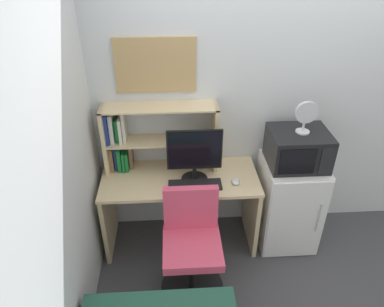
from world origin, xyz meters
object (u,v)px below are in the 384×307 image
at_px(monitor, 195,154).
at_px(mini_fridge, 288,203).
at_px(computer_mouse, 235,182).
at_px(desk_chair, 192,250).
at_px(keyboard, 195,185).
at_px(microwave, 298,148).
at_px(hutch_bookshelf, 142,137).
at_px(wall_corkboard, 155,65).
at_px(desk_fan, 306,115).

xyz_separation_m(monitor, mini_fridge, (0.85, 0.02, -0.56)).
height_order(monitor, mini_fridge, monitor).
height_order(computer_mouse, desk_chair, desk_chair).
bearing_deg(keyboard, monitor, 89.36).
distance_m(mini_fridge, microwave, 0.57).
height_order(keyboard, desk_chair, desk_chair).
bearing_deg(mini_fridge, microwave, 89.96).
distance_m(hutch_bookshelf, computer_mouse, 0.86).
relative_size(desk_chair, wall_corkboard, 1.40).
xyz_separation_m(monitor, microwave, (0.85, 0.02, 0.01)).
bearing_deg(keyboard, desk_fan, 6.81).
bearing_deg(mini_fridge, wall_corkboard, 165.28).
relative_size(hutch_bookshelf, desk_chair, 1.07).
xyz_separation_m(hutch_bookshelf, microwave, (1.27, -0.20, -0.04)).
xyz_separation_m(monitor, wall_corkboard, (-0.29, 0.32, 0.63)).
bearing_deg(computer_mouse, microwave, 9.94).
bearing_deg(microwave, desk_fan, -23.45).
height_order(microwave, desk_chair, microwave).
distance_m(hutch_bookshelf, mini_fridge, 1.42).
height_order(mini_fridge, wall_corkboard, wall_corkboard).
relative_size(keyboard, computer_mouse, 4.72).
distance_m(hutch_bookshelf, desk_fan, 1.33).
xyz_separation_m(keyboard, desk_chair, (-0.05, -0.37, -0.34)).
height_order(mini_fridge, microwave, microwave).
height_order(monitor, desk_chair, monitor).
xyz_separation_m(keyboard, mini_fridge, (0.85, 0.11, -0.32)).
bearing_deg(wall_corkboard, desk_fan, -14.69).
height_order(computer_mouse, wall_corkboard, wall_corkboard).
bearing_deg(desk_fan, desk_chair, -152.38).
height_order(monitor, computer_mouse, monitor).
bearing_deg(wall_corkboard, monitor, -48.00).
bearing_deg(hutch_bookshelf, monitor, -27.69).
distance_m(hutch_bookshelf, microwave, 1.29).
distance_m(computer_mouse, microwave, 0.58).
distance_m(microwave, wall_corkboard, 1.32).
bearing_deg(mini_fridge, hutch_bookshelf, 170.93).
height_order(desk_chair, wall_corkboard, wall_corkboard).
bearing_deg(desk_fan, mini_fridge, 168.13).
bearing_deg(wall_corkboard, keyboard, -54.70).
bearing_deg(wall_corkboard, computer_mouse, -31.83).
distance_m(hutch_bookshelf, desk_chair, 1.00).
relative_size(hutch_bookshelf, mini_fridge, 1.12).
height_order(hutch_bookshelf, keyboard, hutch_bookshelf).
bearing_deg(keyboard, desk_chair, -97.50).
height_order(desk_fan, wall_corkboard, wall_corkboard).
bearing_deg(mini_fridge, desk_fan, -11.87).
height_order(hutch_bookshelf, computer_mouse, hutch_bookshelf).
distance_m(mini_fridge, wall_corkboard, 1.67).
bearing_deg(desk_chair, monitor, 83.76).
xyz_separation_m(hutch_bookshelf, wall_corkboard, (0.14, 0.09, 0.58)).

